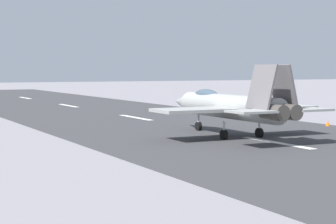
{
  "coord_description": "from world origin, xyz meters",
  "views": [
    {
      "loc": [
        -34.6,
        26.49,
        5.32
      ],
      "look_at": [
        4.19,
        6.8,
        2.2
      ],
      "focal_mm": 64.66,
      "sensor_mm": 36.0,
      "label": 1
    }
  ],
  "objects": [
    {
      "name": "marker_cone_far",
      "position": [
        24.86,
        -11.96,
        0.28
      ],
      "size": [
        0.44,
        0.44,
        0.55
      ],
      "primitive_type": "cone",
      "color": "orange",
      "rests_on": "ground"
    },
    {
      "name": "fighter_jet",
      "position": [
        5.43,
        0.8,
        2.42
      ],
      "size": [
        17.11,
        13.31,
        5.62
      ],
      "color": "#979997",
      "rests_on": "ground"
    },
    {
      "name": "marker_cone_mid",
      "position": [
        8.41,
        -11.96,
        0.28
      ],
      "size": [
        0.44,
        0.44,
        0.55
      ],
      "primitive_type": "cone",
      "color": "orange",
      "rests_on": "ground"
    },
    {
      "name": "ground_plane",
      "position": [
        0.0,
        0.0,
        0.0
      ],
      "size": [
        400.0,
        400.0,
        0.0
      ],
      "primitive_type": "plane",
      "color": "gray"
    },
    {
      "name": "runway_strip",
      "position": [
        -0.02,
        0.0,
        0.01
      ],
      "size": [
        240.0,
        26.0,
        0.02
      ],
      "color": "#363639",
      "rests_on": "ground"
    },
    {
      "name": "crew_person",
      "position": [
        22.57,
        -10.88,
        0.79
      ],
      "size": [
        0.7,
        0.36,
        1.58
      ],
      "color": "#1E2338",
      "rests_on": "ground"
    }
  ]
}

